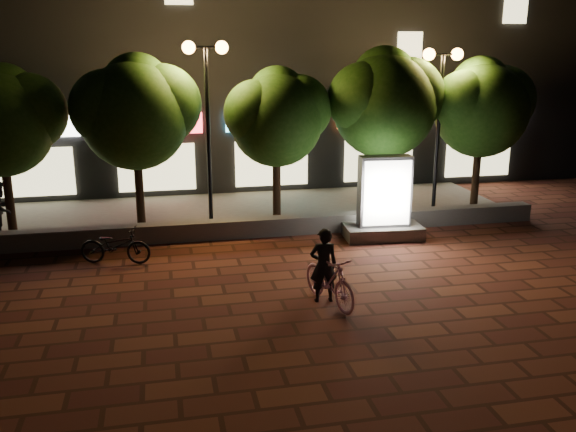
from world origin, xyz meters
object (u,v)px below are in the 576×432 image
object	(u,v)px
tree_right	(386,100)
pedestrian	(1,209)
ad_kiosk	(384,205)
scooter_pink	(329,279)
tree_far_left	(2,117)
scooter_parked	(115,245)
tree_mid	(278,114)
rider	(324,265)
tree_far_right	(482,104)
street_lamp_left	(207,87)
tree_left	(136,109)
street_lamp_right	(441,88)

from	to	relation	value
tree_right	pedestrian	distance (m)	11.35
ad_kiosk	scooter_pink	xyz separation A→B (m)	(-2.67, -4.06, -0.38)
tree_far_left	scooter_parked	size ratio (longest dim) A/B	2.69
ad_kiosk	scooter_pink	bearing A→B (deg)	-123.33
tree_mid	tree_right	xyz separation A→B (m)	(3.31, 0.00, 0.35)
tree_mid	rider	world-z (taller)	tree_mid
tree_far_right	scooter_parked	bearing A→B (deg)	-164.98
tree_right	street_lamp_left	size ratio (longest dim) A/B	0.98
tree_far_right	pedestrian	xyz separation A→B (m)	(-14.21, -0.44, -2.50)
tree_left	tree_far_right	bearing A→B (deg)	-0.00
tree_far_left	street_lamp_right	world-z (taller)	street_lamp_right
street_lamp_right	scooter_pink	distance (m)	8.69
tree_mid	street_lamp_left	xyz separation A→B (m)	(-2.05, -0.26, 0.81)
ad_kiosk	scooter_parked	bearing A→B (deg)	-175.04
tree_far_left	street_lamp_left	size ratio (longest dim) A/B	0.89
street_lamp_right	scooter_pink	xyz separation A→B (m)	(-5.13, -6.16, -3.35)
tree_left	rider	xyz separation A→B (m)	(3.74, -6.25, -2.66)
tree_left	street_lamp_left	xyz separation A→B (m)	(1.95, -0.26, 0.58)
ad_kiosk	rider	world-z (taller)	ad_kiosk
tree_left	rider	size ratio (longest dim) A/B	3.11
rider	scooter_parked	distance (m)	5.44
tree_right	scooter_pink	distance (m)	7.91
tree_left	rider	distance (m)	7.75
tree_far_left	street_lamp_left	distance (m)	5.50
tree_far_left	ad_kiosk	bearing A→B (deg)	-13.33
scooter_pink	rider	world-z (taller)	rider
tree_right	ad_kiosk	world-z (taller)	tree_right
tree_far_left	tree_right	distance (m)	10.81
tree_left	rider	bearing A→B (deg)	-59.12
street_lamp_left	tree_mid	bearing A→B (deg)	7.31
tree_left	street_lamp_left	distance (m)	2.05
tree_far_right	scooter_parked	size ratio (longest dim) A/B	2.77
tree_left	tree_far_right	world-z (taller)	tree_left
tree_mid	tree_far_right	world-z (taller)	tree_far_right
street_lamp_right	scooter_parked	distance (m)	10.51
tree_left	scooter_pink	xyz separation A→B (m)	(3.81, -6.43, -2.90)
street_lamp_right	rider	world-z (taller)	street_lamp_right
tree_right	pedestrian	xyz separation A→B (m)	(-11.01, -0.44, -2.70)
street_lamp_left	rider	xyz separation A→B (m)	(1.79, -5.98, -3.24)
tree_left	scooter_parked	xyz separation A→B (m)	(-0.61, -2.98, -2.99)
ad_kiosk	tree_far_right	bearing A→B (deg)	30.49
street_lamp_left	tree_far_left	bearing A→B (deg)	177.24
street_lamp_left	scooter_parked	world-z (taller)	street_lamp_left
rider	tree_far_right	bearing A→B (deg)	-133.59
tree_far_right	ad_kiosk	distance (m)	5.26
scooter_parked	tree_left	bearing A→B (deg)	3.63
street_lamp_left	scooter_pink	world-z (taller)	street_lamp_left
tree_far_right	scooter_pink	distance (m)	9.69
tree_right	street_lamp_left	xyz separation A→B (m)	(-5.36, -0.26, 0.46)
ad_kiosk	pedestrian	xyz separation A→B (m)	(-10.19, 1.93, -0.06)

